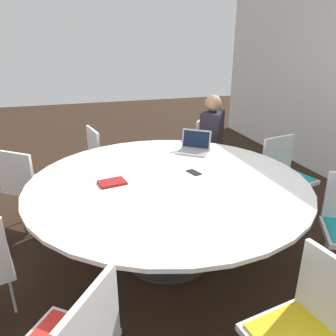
{
  "coord_description": "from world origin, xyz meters",
  "views": [
    {
      "loc": [
        2.35,
        -0.73,
        1.8
      ],
      "look_at": [
        0.0,
        0.0,
        0.84
      ],
      "focal_mm": 35.0,
      "sensor_mm": 36.0,
      "label": 1
    }
  ],
  "objects": [
    {
      "name": "ground_plane",
      "position": [
        0.0,
        0.0,
        0.0
      ],
      "size": [
        16.0,
        16.0,
        0.0
      ],
      "primitive_type": "plane",
      "color": "black"
    },
    {
      "name": "conference_table",
      "position": [
        0.0,
        0.0,
        0.63
      ],
      "size": [
        2.27,
        2.27,
        0.74
      ],
      "color": "#333333",
      "rests_on": "ground_plane"
    },
    {
      "name": "chair_0",
      "position": [
        -1.42,
        1.02,
        0.51
      ],
      "size": [
        0.61,
        0.6,
        0.86
      ],
      "rotation": [
        0.0,
        0.0,
        5.62
      ],
      "color": "silver",
      "rests_on": "ground_plane"
    },
    {
      "name": "chair_1",
      "position": [
        -1.41,
        -0.35,
        0.51
      ],
      "size": [
        0.51,
        0.5,
        0.86
      ],
      "rotation": [
        0.0,
        0.0,
        6.48
      ],
      "color": "silver",
      "rests_on": "ground_plane"
    },
    {
      "name": "chair_2",
      "position": [
        -0.86,
        -1.17,
        0.51
      ],
      "size": [
        0.6,
        0.61,
        0.86
      ],
      "rotation": [
        0.0,
        0.0,
        7.18
      ],
      "color": "silver",
      "rests_on": "ground_plane"
    },
    {
      "name": "chair_5",
      "position": [
        1.43,
        0.28,
        0.51
      ],
      "size": [
        0.5,
        0.48,
        0.86
      ],
      "rotation": [
        0.0,
        0.0,
        9.57
      ],
      "color": "silver",
      "rests_on": "ground_plane"
    },
    {
      "name": "chair_7",
      "position": [
        -0.35,
        1.41,
        0.51
      ],
      "size": [
        0.5,
        0.51,
        0.86
      ],
      "rotation": [
        0.0,
        0.0,
        11.19
      ],
      "color": "silver",
      "rests_on": "ground_plane"
    },
    {
      "name": "person_0",
      "position": [
        -1.18,
        0.94,
        0.71
      ],
      "size": [
        0.42,
        0.39,
        1.21
      ],
      "rotation": [
        0.0,
        0.0,
        5.62
      ],
      "color": "#231E28",
      "rests_on": "ground_plane"
    },
    {
      "name": "laptop",
      "position": [
        -0.6,
        0.47,
        0.79
      ],
      "size": [
        0.38,
        0.39,
        0.21
      ],
      "rotation": [
        0.0,
        0.0,
        0.91
      ],
      "color": "#99999E",
      "rests_on": "conference_table"
    },
    {
      "name": "spiral_notebook",
      "position": [
        -0.05,
        -0.45,
        0.75
      ],
      "size": [
        0.18,
        0.23,
        0.02
      ],
      "color": "maroon",
      "rests_on": "conference_table"
    },
    {
      "name": "cell_phone",
      "position": [
        -0.07,
        0.25,
        0.74
      ],
      "size": [
        0.15,
        0.11,
        0.01
      ],
      "color": "black",
      "rests_on": "conference_table"
    }
  ]
}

